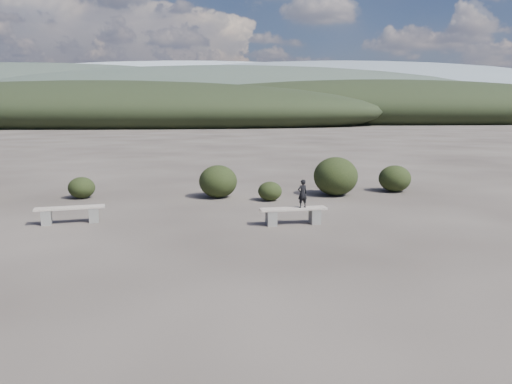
{
  "coord_description": "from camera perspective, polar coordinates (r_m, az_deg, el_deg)",
  "views": [
    {
      "loc": [
        -0.01,
        -9.68,
        3.3
      ],
      "look_at": [
        0.59,
        3.5,
        1.1
      ],
      "focal_mm": 35.0,
      "sensor_mm": 36.0,
      "label": 1
    }
  ],
  "objects": [
    {
      "name": "ground",
      "position": [
        10.22,
        -2.43,
        -9.37
      ],
      "size": [
        1200.0,
        1200.0,
        0.0
      ],
      "primitive_type": "plane",
      "color": "#322C27",
      "rests_on": "ground"
    },
    {
      "name": "bench_left",
      "position": [
        15.51,
        -20.46,
        -2.3
      ],
      "size": [
        1.99,
        0.87,
        0.49
      ],
      "rotation": [
        0.0,
        0.0,
        0.25
      ],
      "color": "slate",
      "rests_on": "ground"
    },
    {
      "name": "bench_right",
      "position": [
        14.43,
        4.28,
        -2.57
      ],
      "size": [
        1.99,
        0.69,
        0.49
      ],
      "rotation": [
        0.0,
        0.0,
        0.15
      ],
      "color": "slate",
      "rests_on": "ground"
    },
    {
      "name": "seated_person",
      "position": [
        14.39,
        5.33,
        -0.18
      ],
      "size": [
        0.35,
        0.3,
        0.82
      ],
      "primitive_type": "imported",
      "rotation": [
        0.0,
        0.0,
        3.55
      ],
      "color": "black",
      "rests_on": "bench_right"
    },
    {
      "name": "shrub_a",
      "position": [
        19.7,
        -19.31,
        0.47
      ],
      "size": [
        0.98,
        0.98,
        0.8
      ],
      "primitive_type": "ellipsoid",
      "color": "black",
      "rests_on": "ground"
    },
    {
      "name": "shrub_b",
      "position": [
        18.78,
        -4.36,
        1.22
      ],
      "size": [
        1.43,
        1.43,
        1.23
      ],
      "primitive_type": "ellipsoid",
      "color": "black",
      "rests_on": "ground"
    },
    {
      "name": "shrub_c",
      "position": [
        18.13,
        1.61,
        0.1
      ],
      "size": [
        0.87,
        0.87,
        0.7
      ],
      "primitive_type": "ellipsoid",
      "color": "black",
      "rests_on": "ground"
    },
    {
      "name": "shrub_d",
      "position": [
        19.43,
        9.09,
        1.78
      ],
      "size": [
        1.7,
        1.7,
        1.48
      ],
      "primitive_type": "ellipsoid",
      "color": "black",
      "rests_on": "ground"
    },
    {
      "name": "shrub_e",
      "position": [
        20.84,
        15.58,
        1.49
      ],
      "size": [
        1.28,
        1.28,
        1.07
      ],
      "primitive_type": "ellipsoid",
      "color": "black",
      "rests_on": "ground"
    },
    {
      "name": "mountain_ridges",
      "position": [
        348.9,
        -3.88,
        10.68
      ],
      "size": [
        500.0,
        400.0,
        56.0
      ],
      "color": "black",
      "rests_on": "ground"
    }
  ]
}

